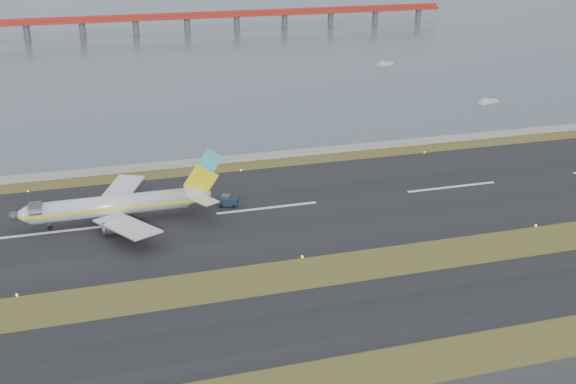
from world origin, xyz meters
name	(u,v)px	position (x,y,z in m)	size (l,w,h in m)	color
ground	(317,279)	(0.00, 0.00, 0.00)	(1000.00, 1000.00, 0.00)	#414C1B
taxiway_strip	(344,317)	(0.00, -12.00, 0.05)	(1000.00, 18.00, 0.10)	black
runway_strip	(267,208)	(0.00, 30.00, 0.05)	(1000.00, 45.00, 0.10)	black
seawall	(234,159)	(0.00, 60.00, 0.50)	(1000.00, 2.50, 1.00)	gray
red_pier	(187,17)	(20.00, 250.00, 7.28)	(260.00, 5.00, 10.20)	#A2251B
airliner	(119,205)	(-27.97, 31.34, 3.46)	(38.52, 32.89, 12.80)	silver
pushback_tug	(228,201)	(-7.07, 33.24, 1.14)	(4.17, 3.31, 2.35)	#132134
workboat_near	(488,102)	(84.97, 90.53, 0.52)	(7.16, 4.19, 1.66)	silver
workboat_far	(385,64)	(78.63, 152.43, 0.54)	(7.32, 4.34, 1.70)	silver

